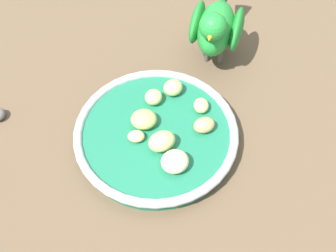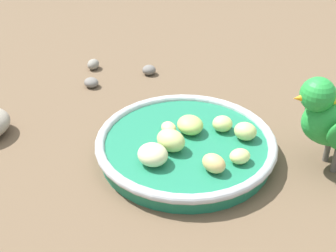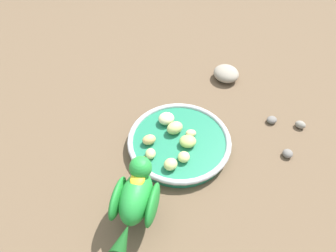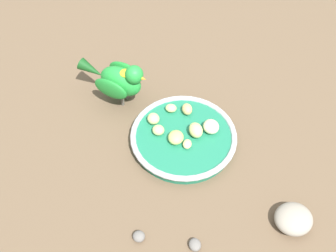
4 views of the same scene
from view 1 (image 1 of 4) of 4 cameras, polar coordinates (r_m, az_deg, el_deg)
name	(u,v)px [view 1 (image 1 of 4)]	position (r m, az deg, el deg)	size (l,w,h in m)	color
ground_plane	(169,141)	(0.64, 0.14, -1.96)	(4.00, 4.00, 0.00)	brown
feeding_bowl	(156,135)	(0.63, -1.59, -1.17)	(0.24, 0.24, 0.03)	#1E7251
apple_piece_0	(136,136)	(0.61, -4.27, -1.39)	(0.02, 0.02, 0.01)	#E5C67F
apple_piece_1	(204,125)	(0.61, 4.84, 0.12)	(0.03, 0.02, 0.02)	tan
apple_piece_2	(144,118)	(0.62, -3.16, 1.07)	(0.04, 0.03, 0.02)	#B2CC66
apple_piece_3	(163,142)	(0.59, -0.67, -2.11)	(0.04, 0.03, 0.03)	#C6D17A
apple_piece_4	(173,88)	(0.66, 0.67, 5.15)	(0.03, 0.03, 0.02)	#C6D17A
apple_piece_5	(153,97)	(0.65, -1.95, 3.87)	(0.03, 0.03, 0.02)	#C6D17A
apple_piece_6	(201,106)	(0.64, 4.44, 2.74)	(0.03, 0.02, 0.02)	#C6D17A
apple_piece_7	(175,161)	(0.58, 0.93, -4.76)	(0.04, 0.04, 0.03)	beige
parrot	(217,25)	(0.70, 6.51, 13.27)	(0.09, 0.18, 0.13)	#59544C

